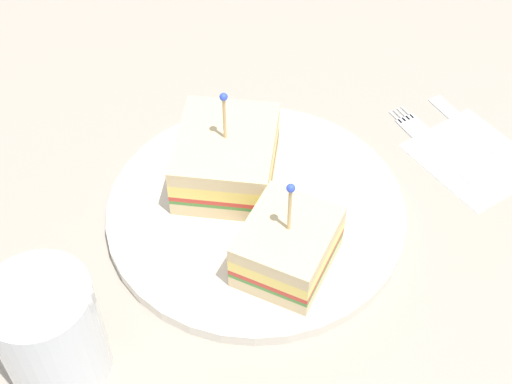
{
  "coord_description": "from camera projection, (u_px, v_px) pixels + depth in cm",
  "views": [
    {
      "loc": [
        15.78,
        38.88,
        50.44
      ],
      "look_at": [
        0.0,
        0.0,
        3.22
      ],
      "focal_mm": 50.8,
      "sensor_mm": 36.0,
      "label": 1
    }
  ],
  "objects": [
    {
      "name": "drink_glass",
      "position": [
        52.0,
        336.0,
        0.52
      ],
      "size": [
        7.58,
        7.58,
        9.81
      ],
      "color": "gold",
      "rests_on": "ground_plane"
    },
    {
      "name": "plate",
      "position": [
        256.0,
        211.0,
        0.65
      ],
      "size": [
        26.74,
        26.74,
        1.22
      ],
      "primitive_type": "cylinder",
      "color": "silver",
      "rests_on": "ground_plane"
    },
    {
      "name": "ground_plane",
      "position": [
        256.0,
        223.0,
        0.66
      ],
      "size": [
        97.8,
        97.8,
        2.0
      ],
      "primitive_type": "cube",
      "color": "#9E9384"
    },
    {
      "name": "knife",
      "position": [
        469.0,
        129.0,
        0.73
      ],
      "size": [
        2.72,
        12.77,
        0.35
      ],
      "color": "silver",
      "rests_on": "ground_plane"
    },
    {
      "name": "fork",
      "position": [
        426.0,
        139.0,
        0.72
      ],
      "size": [
        2.9,
        13.36,
        0.35
      ],
      "color": "silver",
      "rests_on": "ground_plane"
    },
    {
      "name": "napkin",
      "position": [
        473.0,
        158.0,
        0.7
      ],
      "size": [
        11.64,
        12.46,
        0.15
      ],
      "primitive_type": "cube",
      "rotation": [
        0.0,
        0.0,
        4.93
      ],
      "color": "white",
      "rests_on": "ground_plane"
    },
    {
      "name": "sandwich_half_front",
      "position": [
        289.0,
        246.0,
        0.59
      ],
      "size": [
        10.57,
        10.49,
        9.9
      ],
      "color": "beige",
      "rests_on": "plate"
    },
    {
      "name": "sandwich_half_back",
      "position": [
        226.0,
        158.0,
        0.65
      ],
      "size": [
        12.45,
        13.05,
        10.14
      ],
      "color": "beige",
      "rests_on": "plate"
    }
  ]
}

